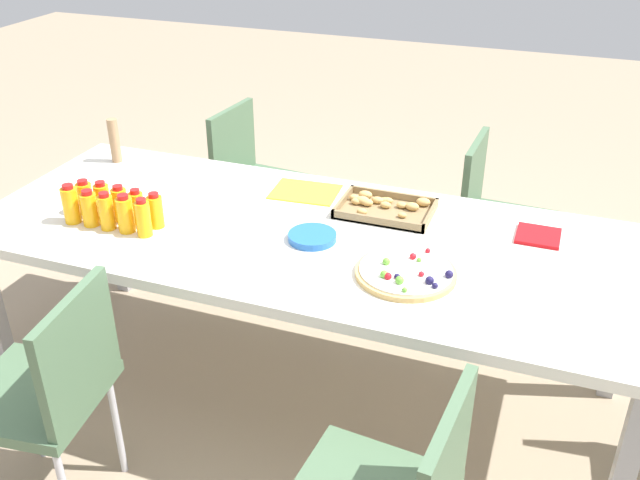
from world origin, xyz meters
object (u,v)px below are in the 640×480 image
(cardboard_tube, at_px, (114,141))
(juice_bottle_3, at_px, (125,214))
(juice_bottle_9, at_px, (155,211))
(juice_bottle_0, at_px, (71,205))
(chair_far_left, at_px, (254,175))
(juice_bottle_2, at_px, (106,212))
(paper_folder, at_px, (305,192))
(chair_far_right, at_px, (496,213))
(juice_bottle_6, at_px, (103,200))
(napkin_stack, at_px, (538,236))
(juice_bottle_8, at_px, (137,207))
(chair_near_left, at_px, (51,386))
(juice_bottle_5, at_px, (85,198))
(juice_bottle_1, at_px, (90,209))
(party_table, at_px, (306,245))
(plate_stack, at_px, (312,237))
(fruit_pizza, at_px, (406,272))
(juice_bottle_4, at_px, (143,218))
(snack_tray, at_px, (385,208))
(juice_bottle_7, at_px, (120,204))

(cardboard_tube, bearing_deg, juice_bottle_3, -52.64)
(juice_bottle_9, bearing_deg, juice_bottle_0, -166.43)
(chair_far_left, relative_size, juice_bottle_2, 5.86)
(chair_far_left, bearing_deg, paper_folder, 47.17)
(chair_far_right, bearing_deg, juice_bottle_6, -50.46)
(napkin_stack, distance_m, cardboard_tube, 1.80)
(juice_bottle_0, height_order, juice_bottle_8, juice_bottle_0)
(chair_near_left, relative_size, juice_bottle_9, 6.25)
(chair_far_left, height_order, chair_far_right, same)
(juice_bottle_6, height_order, juice_bottle_9, juice_bottle_6)
(juice_bottle_5, bearing_deg, chair_far_left, 78.51)
(juice_bottle_1, bearing_deg, party_table, 16.18)
(chair_far_left, distance_m, chair_far_right, 1.20)
(juice_bottle_0, height_order, napkin_stack, juice_bottle_0)
(juice_bottle_2, distance_m, plate_stack, 0.74)
(juice_bottle_0, bearing_deg, fruit_pizza, 2.53)
(party_table, height_order, juice_bottle_1, juice_bottle_1)
(juice_bottle_3, bearing_deg, cardboard_tube, 127.36)
(juice_bottle_3, bearing_deg, chair_near_left, -82.61)
(party_table, xyz_separation_m, juice_bottle_4, (-0.52, -0.22, 0.12))
(chair_far_right, bearing_deg, party_table, -31.52)
(juice_bottle_5, relative_size, fruit_pizza, 0.41)
(chair_far_left, bearing_deg, juice_bottle_0, -5.06)
(juice_bottle_5, relative_size, juice_bottle_8, 1.01)
(plate_stack, distance_m, napkin_stack, 0.79)
(juice_bottle_9, distance_m, fruit_pizza, 0.93)
(chair_far_right, distance_m, juice_bottle_1, 1.73)
(chair_far_right, height_order, plate_stack, chair_far_right)
(chair_far_left, distance_m, fruit_pizza, 1.48)
(snack_tray, distance_m, napkin_stack, 0.56)
(party_table, height_order, cardboard_tube, cardboard_tube)
(juice_bottle_3, height_order, juice_bottle_9, juice_bottle_3)
(juice_bottle_5, height_order, juice_bottle_7, juice_bottle_7)
(juice_bottle_3, xyz_separation_m, plate_stack, (0.64, 0.17, -0.05))
(plate_stack, bearing_deg, chair_far_left, 125.85)
(party_table, xyz_separation_m, napkin_stack, (0.78, 0.24, 0.06))
(juice_bottle_8, xyz_separation_m, snack_tray, (0.82, 0.40, -0.05))
(juice_bottle_1, distance_m, fruit_pizza, 1.16)
(juice_bottle_0, relative_size, juice_bottle_1, 1.08)
(chair_near_left, height_order, juice_bottle_5, juice_bottle_5)
(juice_bottle_9, bearing_deg, paper_folder, 48.92)
(party_table, bearing_deg, juice_bottle_9, -164.22)
(juice_bottle_7, bearing_deg, party_table, 12.22)
(juice_bottle_3, relative_size, plate_stack, 0.84)
(party_table, xyz_separation_m, juice_bottle_1, (-0.75, -0.22, 0.12))
(juice_bottle_5, xyz_separation_m, paper_folder, (0.70, 0.45, -0.06))
(juice_bottle_6, relative_size, snack_tray, 0.40)
(party_table, height_order, fruit_pizza, fruit_pizza)
(juice_bottle_2, distance_m, juice_bottle_7, 0.08)
(party_table, bearing_deg, fruit_pizza, -22.22)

